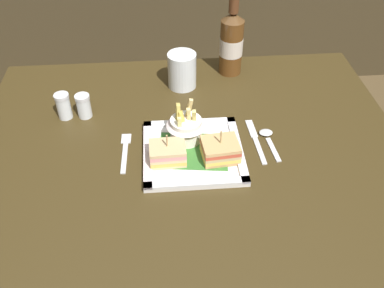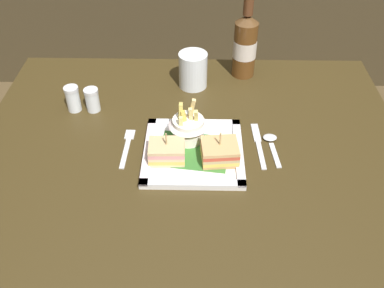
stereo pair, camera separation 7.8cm
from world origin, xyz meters
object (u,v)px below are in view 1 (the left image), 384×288
object	(u,v)px
water_glass	(181,73)
sandwich_half_left	(168,153)
square_plate	(193,152)
knife	(255,139)
fork	(125,150)
dining_table	(191,201)
salt_shaker	(64,107)
pepper_shaker	(84,107)
sandwich_half_right	(220,150)
beer_bottle	(231,42)
fries_cup	(186,126)
spoon	(268,137)

from	to	relation	value
water_glass	sandwich_half_left	bearing A→B (deg)	-98.79
square_plate	knife	distance (m)	0.17
square_plate	sandwich_half_left	bearing A→B (deg)	-156.24
fork	knife	bearing A→B (deg)	2.70
square_plate	sandwich_half_left	distance (m)	0.07
dining_table	knife	distance (m)	0.24
sandwich_half_left	knife	bearing A→B (deg)	17.19
salt_shaker	pepper_shaker	bearing A→B (deg)	0.00
square_plate	pepper_shaker	xyz separation A→B (m)	(-0.28, 0.18, 0.02)
square_plate	sandwich_half_left	size ratio (longest dim) A/B	2.79
square_plate	sandwich_half_right	world-z (taller)	sandwich_half_right
sandwich_half_left	salt_shaker	bearing A→B (deg)	142.62
water_glass	fork	size ratio (longest dim) A/B	0.72
square_plate	salt_shaker	xyz separation A→B (m)	(-0.33, 0.18, 0.03)
beer_bottle	fork	world-z (taller)	beer_bottle
sandwich_half_left	fries_cup	bearing A→B (deg)	56.38
fries_cup	pepper_shaker	world-z (taller)	fries_cup
sandwich_half_left	spoon	distance (m)	0.27
spoon	salt_shaker	bearing A→B (deg)	165.82
dining_table	sandwich_half_left	xyz separation A→B (m)	(-0.06, -0.01, 0.18)
fries_cup	salt_shaker	world-z (taller)	fries_cup
spoon	pepper_shaker	size ratio (longest dim) A/B	1.81
spoon	salt_shaker	size ratio (longest dim) A/B	1.66
dining_table	beer_bottle	world-z (taller)	beer_bottle
sandwich_half_left	beer_bottle	bearing A→B (deg)	62.53
knife	beer_bottle	bearing A→B (deg)	92.89
water_glass	knife	size ratio (longest dim) A/B	0.61
beer_bottle	salt_shaker	bearing A→B (deg)	-157.72
square_plate	beer_bottle	world-z (taller)	beer_bottle
fries_cup	pepper_shaker	bearing A→B (deg)	153.42
dining_table	sandwich_half_right	xyz separation A→B (m)	(0.07, -0.01, 0.19)
fries_cup	beer_bottle	world-z (taller)	beer_bottle
water_glass	salt_shaker	world-z (taller)	water_glass
water_glass	pepper_shaker	bearing A→B (deg)	-154.40
sandwich_half_right	knife	xyz separation A→B (m)	(0.10, 0.07, -0.03)
sandwich_half_left	fork	size ratio (longest dim) A/B	0.60
dining_table	spoon	size ratio (longest dim) A/B	9.03
square_plate	fork	size ratio (longest dim) A/B	1.66
water_glass	beer_bottle	bearing A→B (deg)	23.19
fries_cup	beer_bottle	distance (m)	0.37
water_glass	salt_shaker	bearing A→B (deg)	-158.17
dining_table	sandwich_half_left	size ratio (longest dim) A/B	12.66
sandwich_half_left	beer_bottle	size ratio (longest dim) A/B	0.32
dining_table	sandwich_half_right	size ratio (longest dim) A/B	11.91
square_plate	fries_cup	distance (m)	0.07
sandwich_half_right	pepper_shaker	world-z (taller)	sandwich_half_right
dining_table	sandwich_half_right	distance (m)	0.20
sandwich_half_left	knife	world-z (taller)	sandwich_half_left
dining_table	spoon	bearing A→B (deg)	17.09
sandwich_half_left	water_glass	world-z (taller)	water_glass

